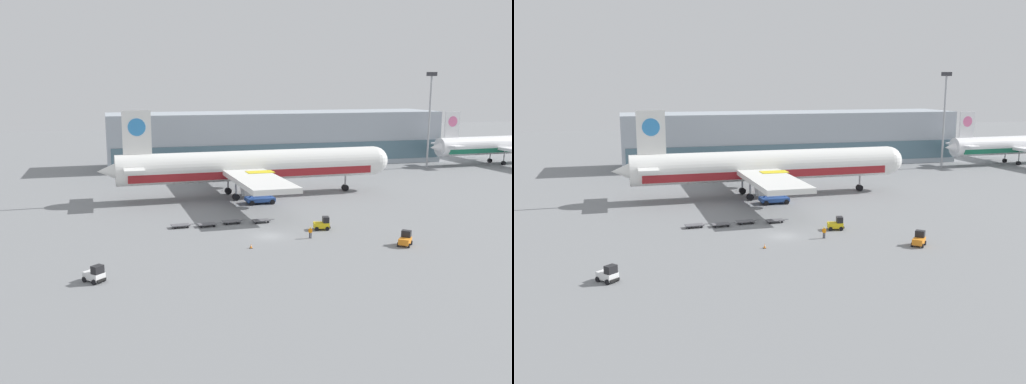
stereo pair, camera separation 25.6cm
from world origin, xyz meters
TOP-DOWN VIEW (x-y plane):
  - ground_plane at (0.00, 0.00)m, footprint 400.00×400.00m
  - terminal_building at (22.87, 72.04)m, footprint 90.00×18.20m
  - light_mast at (58.73, 54.57)m, footprint 2.80×0.50m
  - airplane_main at (4.30, 29.29)m, footprint 58.08×48.16m
  - airplane_distant at (83.66, 55.77)m, footprint 49.28×40.97m
  - scissor_lift_loader at (4.70, 22.31)m, footprint 5.26×3.46m
  - baggage_tug_foreground at (16.73, -9.28)m, footprint 2.69×2.77m
  - baggage_tug_mid at (8.90, 1.60)m, footprint 2.67×2.04m
  - baggage_tug_far at (-24.15, -13.49)m, footprint 2.69×2.77m
  - baggage_dolly_lead at (-11.77, 8.22)m, footprint 3.75×1.70m
  - baggage_dolly_second at (-7.73, 7.85)m, footprint 3.75×1.70m
  - baggage_dolly_third at (-3.67, 8.67)m, footprint 3.75×1.70m
  - baggage_dolly_trail at (1.01, 8.08)m, footprint 3.75×1.70m
  - ground_crew_near at (5.43, -2.52)m, footprint 0.52×0.35m
  - traffic_cone_near at (-4.04, -5.22)m, footprint 0.40×0.40m
  - traffic_cone_far at (11.37, 5.98)m, footprint 0.40×0.40m

SIDE VIEW (x-z plane):
  - ground_plane at x=0.00m, z-range 0.00..0.00m
  - traffic_cone_near at x=-4.04m, z-range -0.01..0.61m
  - traffic_cone_far at x=11.37m, z-range -0.01..0.76m
  - baggage_dolly_lead at x=-11.77m, z-range 0.15..0.63m
  - baggage_dolly_second at x=-7.73m, z-range 0.15..0.63m
  - baggage_dolly_third at x=-3.67m, z-range 0.15..0.63m
  - baggage_dolly_trail at x=1.01m, z-range 0.15..0.63m
  - baggage_tug_foreground at x=16.73m, z-range -0.12..1.88m
  - baggage_tug_mid at x=8.90m, z-range -0.12..1.88m
  - baggage_tug_far at x=-24.15m, z-range -0.12..1.88m
  - ground_crew_near at x=5.43m, z-range 0.14..1.80m
  - scissor_lift_loader at x=4.70m, z-range -0.74..5.18m
  - airplane_distant at x=83.66m, z-range -2.26..12.16m
  - airplane_main at x=4.30m, z-range -2.66..14.34m
  - terminal_building at x=22.87m, z-range -0.01..13.99m
  - light_mast at x=58.73m, z-range 1.86..26.33m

